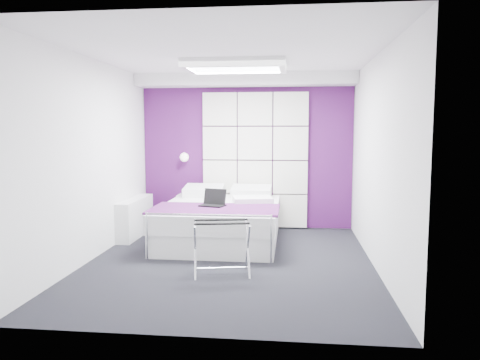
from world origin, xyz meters
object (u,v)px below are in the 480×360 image
(radiator, at_px, (135,217))
(wall_lamp, at_px, (185,157))
(luggage_rack, at_px, (222,248))
(laptop, at_px, (213,202))
(bed, at_px, (221,221))
(nightstand, at_px, (191,196))

(radiator, bearing_deg, wall_lamp, 49.90)
(luggage_rack, relative_size, laptop, 1.88)
(wall_lamp, xyz_separation_m, radiator, (-0.64, -0.76, -0.92))
(luggage_rack, bearing_deg, bed, 87.79)
(nightstand, xyz_separation_m, laptop, (0.59, -1.29, 0.11))
(bed, relative_size, laptop, 6.35)
(nightstand, relative_size, laptop, 1.34)
(radiator, height_order, luggage_rack, luggage_rack)
(radiator, relative_size, luggage_rack, 1.89)
(radiator, distance_m, laptop, 1.51)
(nightstand, distance_m, laptop, 1.43)
(bed, height_order, laptop, laptop)
(nightstand, height_order, laptop, laptop)
(radiator, xyz_separation_m, laptop, (1.35, -0.57, 0.36))
(nightstand, xyz_separation_m, luggage_rack, (0.90, -2.52, -0.24))
(radiator, distance_m, bed, 1.43)
(luggage_rack, bearing_deg, wall_lamp, 100.55)
(radiator, xyz_separation_m, luggage_rack, (1.66, -1.80, 0.01))
(wall_lamp, height_order, laptop, wall_lamp)
(wall_lamp, bearing_deg, nightstand, -18.96)
(wall_lamp, height_order, luggage_rack, wall_lamp)
(laptop, bearing_deg, radiator, 172.82)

